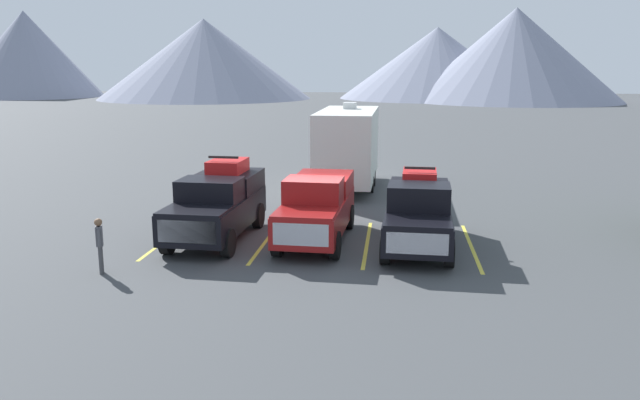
% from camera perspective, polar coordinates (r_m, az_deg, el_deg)
% --- Properties ---
extents(ground_plane, '(240.00, 240.00, 0.00)m').
position_cam_1_polar(ground_plane, '(20.86, -0.26, -3.69)').
color(ground_plane, '#3F4244').
extents(pickup_truck_a, '(2.39, 5.38, 2.68)m').
position_cam_1_polar(pickup_truck_a, '(21.12, -9.31, -0.25)').
color(pickup_truck_a, black).
rests_on(pickup_truck_a, ground).
extents(pickup_truck_b, '(2.24, 5.49, 2.19)m').
position_cam_1_polar(pickup_truck_b, '(20.62, -0.28, -0.60)').
color(pickup_truck_b, maroon).
rests_on(pickup_truck_b, ground).
extents(pickup_truck_c, '(2.31, 5.56, 2.45)m').
position_cam_1_polar(pickup_truck_c, '(20.20, 8.97, -1.03)').
color(pickup_truck_c, black).
rests_on(pickup_truck_c, ground).
extents(lot_stripe_a, '(0.12, 5.50, 0.01)m').
position_cam_1_polar(lot_stripe_a, '(21.85, -13.54, -3.28)').
color(lot_stripe_a, gold).
rests_on(lot_stripe_a, ground).
extents(lot_stripe_b, '(0.12, 5.50, 0.01)m').
position_cam_1_polar(lot_stripe_b, '(20.94, -4.89, -3.66)').
color(lot_stripe_b, gold).
rests_on(lot_stripe_b, ground).
extents(lot_stripe_c, '(0.12, 5.50, 0.01)m').
position_cam_1_polar(lot_stripe_c, '(20.54, 4.32, -3.96)').
color(lot_stripe_c, gold).
rests_on(lot_stripe_c, ground).
extents(lot_stripe_d, '(0.12, 5.50, 0.01)m').
position_cam_1_polar(lot_stripe_d, '(20.68, 13.65, -4.17)').
color(lot_stripe_d, gold).
rests_on(lot_stripe_d, ground).
extents(camper_trailer_a, '(2.66, 7.96, 3.99)m').
position_cam_1_polar(camper_trailer_a, '(29.31, 2.54, 5.08)').
color(camper_trailer_a, silver).
rests_on(camper_trailer_a, ground).
extents(person_a, '(0.26, 0.33, 1.58)m').
position_cam_1_polar(person_a, '(18.38, -19.47, -3.63)').
color(person_a, '#3F3F42').
rests_on(person_a, ground).
extents(mountain_ridge, '(147.50, 42.42, 16.27)m').
position_cam_1_polar(mountain_ridge, '(110.69, 3.65, 12.89)').
color(mountain_ridge, gray).
rests_on(mountain_ridge, ground).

